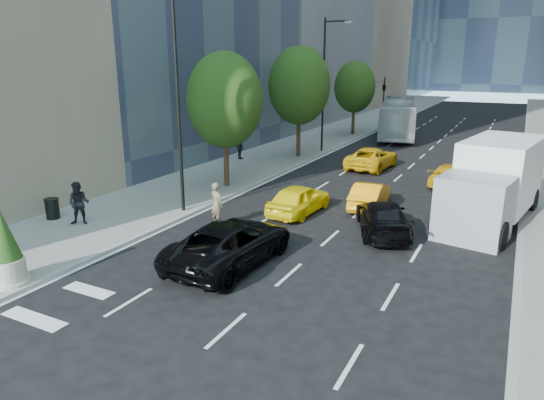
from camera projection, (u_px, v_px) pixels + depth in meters
The scene contains 21 objects.
ground at pixel (263, 269), 17.07m from camera, with size 160.00×160.00×0.00m, color black.
sidewalk_left at pixel (328, 136), 46.63m from camera, with size 6.00×120.00×0.15m, color slate.
lamp_near at pixel (180, 90), 21.65m from camera, with size 2.13×0.22×10.00m.
lamp_far at pixel (326, 78), 37.03m from camera, with size 2.13×0.22×10.00m.
tree_near at pixel (225, 100), 26.54m from camera, with size 4.20×4.20×7.46m.
tree_mid at pixel (299, 86), 34.99m from camera, with size 4.50×4.50×7.99m.
tree_far at pixel (355, 87), 46.29m from camera, with size 3.90×3.90×6.92m.
traffic_signal at pixel (384, 87), 52.88m from camera, with size 2.48×0.53×5.20m.
skateboarder at pixel (217, 207), 21.08m from camera, with size 0.70×0.46×1.91m, color brown.
black_sedan_lincoln at pixel (231, 243), 17.35m from camera, with size 2.61×5.67×1.58m, color black.
black_sedan_mercedes at pixel (383, 217), 20.45m from camera, with size 1.95×4.80×1.39m, color black.
taxi_a at pixel (299, 199), 23.10m from camera, with size 1.69×4.19×1.43m, color yellow.
taxi_b at pixel (370, 195), 24.05m from camera, with size 1.38×3.95×1.30m, color #FFA10D.
taxi_c at pixel (372, 158), 32.81m from camera, with size 2.37×5.15×1.43m, color #E8B20C.
taxi_d at pixel (452, 175), 28.29m from camera, with size 1.79×4.41×1.28m, color #EAA80C.
city_bus at pixel (398, 117), 46.50m from camera, with size 3.04×13.01×3.62m, color silver.
box_truck at pixel (493, 182), 21.57m from camera, with size 4.09×8.03×3.67m.
pedestrian_a at pixel (79, 203), 21.04m from camera, with size 0.92×0.72×1.90m, color black.
pedestrian_b at pixel (240, 148), 35.15m from camera, with size 0.91×0.38×1.55m, color black.
trash_can at pixel (52, 209), 21.95m from camera, with size 0.60×0.60×0.89m, color black.
planter_shrub at pixel (5, 248), 15.31m from camera, with size 1.07×1.07×2.58m.
Camera 1 is at (7.45, -13.84, 7.08)m, focal length 32.00 mm.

